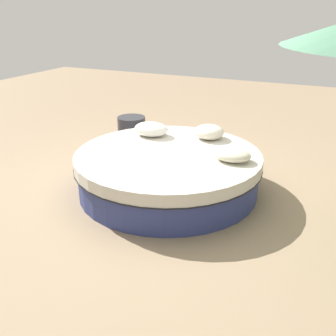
{
  "coord_description": "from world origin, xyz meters",
  "views": [
    {
      "loc": [
        1.84,
        -4.01,
        2.17
      ],
      "look_at": [
        0.0,
        0.0,
        0.3
      ],
      "focal_mm": 41.29,
      "sensor_mm": 36.0,
      "label": 1
    }
  ],
  "objects": [
    {
      "name": "round_bed",
      "position": [
        0.0,
        0.0,
        0.26
      ],
      "size": [
        2.29,
        2.29,
        0.51
      ],
      "color": "navy",
      "rests_on": "ground_plane"
    },
    {
      "name": "side_table",
      "position": [
        -1.23,
        1.25,
        0.25
      ],
      "size": [
        0.45,
        0.45,
        0.5
      ],
      "primitive_type": "cylinder",
      "color": "#333338",
      "rests_on": "ground_plane"
    },
    {
      "name": "throw_pillow_2",
      "position": [
        -0.49,
        0.52,
        0.6
      ],
      "size": [
        0.48,
        0.37,
        0.19
      ],
      "primitive_type": "ellipsoid",
      "color": "white",
      "rests_on": "round_bed"
    },
    {
      "name": "throw_pillow_0",
      "position": [
        0.78,
        0.08,
        0.58
      ],
      "size": [
        0.44,
        0.33,
        0.14
      ],
      "primitive_type": "ellipsoid",
      "color": "beige",
      "rests_on": "round_bed"
    },
    {
      "name": "ground_plane",
      "position": [
        0.0,
        0.0,
        0.0
      ],
      "size": [
        16.0,
        16.0,
        0.0
      ],
      "primitive_type": "plane",
      "color": "#9E8466"
    },
    {
      "name": "throw_pillow_1",
      "position": [
        0.27,
        0.73,
        0.6
      ],
      "size": [
        0.4,
        0.38,
        0.19
      ],
      "primitive_type": "ellipsoid",
      "color": "silver",
      "rests_on": "round_bed"
    }
  ]
}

